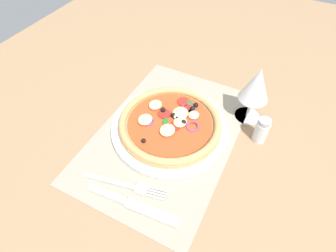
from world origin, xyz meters
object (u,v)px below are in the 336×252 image
object	(u,v)px
fork	(130,186)
pepper_shaker	(262,130)
pizza	(172,123)
wine_glass	(257,85)
knife	(134,205)
plate	(171,128)

from	to	relation	value
fork	pepper_shaker	world-z (taller)	pepper_shaker
pepper_shaker	fork	bearing A→B (deg)	-39.33
fork	pizza	bearing A→B (deg)	77.26
pizza	wine_glass	bearing A→B (deg)	130.52
pepper_shaker	pizza	bearing A→B (deg)	-70.89
knife	fork	bearing A→B (deg)	128.42
plate	wine_glass	xyz separation A→B (cm)	(-13.27, 15.37, 9.41)
plate	wine_glass	size ratio (longest dim) A/B	1.93
knife	wine_glass	size ratio (longest dim) A/B	1.35
plate	pizza	xyz separation A→B (cm)	(-0.10, -0.04, 1.67)
fork	knife	distance (cm)	4.29
wine_glass	pepper_shaker	world-z (taller)	wine_glass
fork	pepper_shaker	xyz separation A→B (cm)	(-25.08, 20.55, 2.63)
plate	knife	xyz separation A→B (cm)	(21.21, 2.29, -0.31)
pizza	plate	bearing A→B (deg)	21.51
fork	wine_glass	xyz separation A→B (cm)	(-31.33, 15.99, 9.76)
plate	wine_glass	bearing A→B (deg)	130.82
pizza	pepper_shaker	world-z (taller)	pepper_shaker
plate	fork	bearing A→B (deg)	-1.97
wine_glass	fork	bearing A→B (deg)	-27.04
plate	pepper_shaker	bearing A→B (deg)	109.41
fork	wine_glass	world-z (taller)	wine_glass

